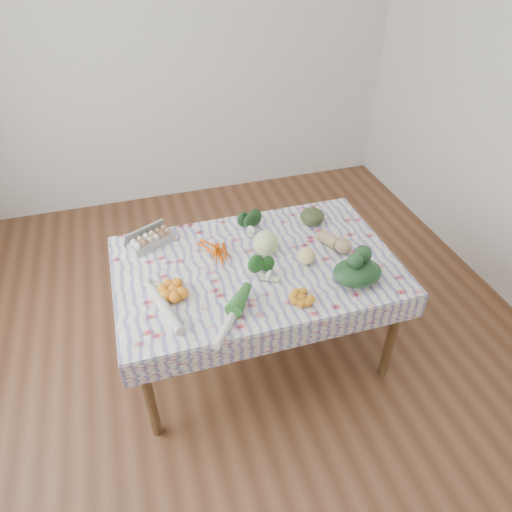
# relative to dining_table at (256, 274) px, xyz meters

# --- Properties ---
(ground) EXTENTS (4.50, 4.50, 0.00)m
(ground) POSITION_rel_dining_table_xyz_m (0.00, 0.00, -0.68)
(ground) COLOR brown
(ground) RESTS_ON ground
(wall_back) EXTENTS (4.00, 0.04, 2.80)m
(wall_back) POSITION_rel_dining_table_xyz_m (0.00, 2.25, 0.72)
(wall_back) COLOR white
(wall_back) RESTS_ON ground
(dining_table) EXTENTS (1.60, 1.00, 0.75)m
(dining_table) POSITION_rel_dining_table_xyz_m (0.00, 0.00, 0.00)
(dining_table) COLOR brown
(dining_table) RESTS_ON ground
(tablecloth) EXTENTS (1.66, 1.06, 0.01)m
(tablecloth) POSITION_rel_dining_table_xyz_m (0.00, 0.00, 0.08)
(tablecloth) COLOR white
(tablecloth) RESTS_ON dining_table
(egg_carton) EXTENTS (0.30, 0.23, 0.08)m
(egg_carton) POSITION_rel_dining_table_xyz_m (-0.57, 0.36, 0.12)
(egg_carton) COLOR #A8A8A3
(egg_carton) RESTS_ON tablecloth
(carrot_bunch) EXTENTS (0.21, 0.19, 0.04)m
(carrot_bunch) POSITION_rel_dining_table_xyz_m (-0.21, 0.15, 0.10)
(carrot_bunch) COLOR #D24B05
(carrot_bunch) RESTS_ON tablecloth
(kale_bunch) EXTENTS (0.18, 0.17, 0.13)m
(kale_bunch) POSITION_rel_dining_table_xyz_m (0.07, 0.34, 0.15)
(kale_bunch) COLOR #153316
(kale_bunch) RESTS_ON tablecloth
(kabocha_squash) EXTENTS (0.20, 0.20, 0.11)m
(kabocha_squash) POSITION_rel_dining_table_xyz_m (0.48, 0.30, 0.14)
(kabocha_squash) COLOR #394822
(kabocha_squash) RESTS_ON tablecloth
(cabbage) EXTENTS (0.20, 0.20, 0.15)m
(cabbage) POSITION_rel_dining_table_xyz_m (0.09, 0.08, 0.16)
(cabbage) COLOR #CCE38C
(cabbage) RESTS_ON tablecloth
(butternut_squash) EXTENTS (0.19, 0.24, 0.10)m
(butternut_squash) POSITION_rel_dining_table_xyz_m (0.51, 0.01, 0.13)
(butternut_squash) COLOR tan
(butternut_squash) RESTS_ON tablecloth
(orange_cluster) EXTENTS (0.25, 0.25, 0.07)m
(orange_cluster) POSITION_rel_dining_table_xyz_m (-0.51, -0.13, 0.12)
(orange_cluster) COLOR orange
(orange_cluster) RESTS_ON tablecloth
(broccoli) EXTENTS (0.20, 0.20, 0.10)m
(broccoli) POSITION_rel_dining_table_xyz_m (-0.00, -0.13, 0.14)
(broccoli) COLOR #1C521B
(broccoli) RESTS_ON tablecloth
(mandarin_cluster) EXTENTS (0.21, 0.21, 0.05)m
(mandarin_cluster) POSITION_rel_dining_table_xyz_m (0.15, -0.37, 0.11)
(mandarin_cluster) COLOR orange
(mandarin_cluster) RESTS_ON tablecloth
(grapefruit) EXTENTS (0.13, 0.13, 0.11)m
(grapefruit) POSITION_rel_dining_table_xyz_m (0.29, -0.08, 0.14)
(grapefruit) COLOR #F1DD83
(grapefruit) RESTS_ON tablecloth
(spinach_bag) EXTENTS (0.35, 0.32, 0.12)m
(spinach_bag) POSITION_rel_dining_table_xyz_m (0.50, -0.31, 0.15)
(spinach_bag) COLOR #153218
(spinach_bag) RESTS_ON tablecloth
(daikon) EXTENTS (0.16, 0.39, 0.06)m
(daikon) POSITION_rel_dining_table_xyz_m (-0.57, -0.25, 0.11)
(daikon) COLOR beige
(daikon) RESTS_ON tablecloth
(leek) EXTENTS (0.29, 0.37, 0.05)m
(leek) POSITION_rel_dining_table_xyz_m (-0.25, -0.40, 0.11)
(leek) COLOR silver
(leek) RESTS_ON tablecloth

